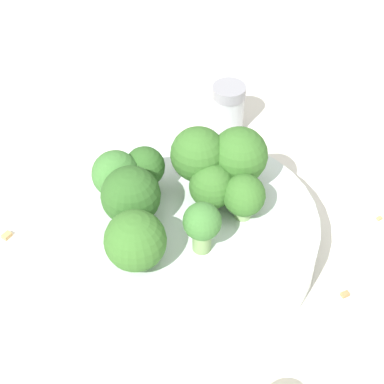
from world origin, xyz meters
name	(u,v)px	position (x,y,z in m)	size (l,w,h in m)	color
ground_plane	(192,251)	(0.00, 0.00, 0.00)	(3.00, 3.00, 0.00)	silver
bowl	(192,235)	(0.00, 0.00, 0.02)	(0.23, 0.23, 0.05)	silver
broccoli_floret_0	(145,168)	(0.05, 0.03, 0.07)	(0.04, 0.04, 0.05)	#7A9E5B
broccoli_floret_1	(198,155)	(0.04, -0.02, 0.09)	(0.05, 0.05, 0.07)	#8EB770
broccoli_floret_2	(239,156)	(0.02, -0.05, 0.08)	(0.05, 0.05, 0.07)	#7A9E5B
broccoli_floret_3	(202,224)	(-0.04, 0.01, 0.08)	(0.03, 0.03, 0.05)	#7A9E5B
broccoli_floret_4	(131,197)	(0.01, 0.05, 0.08)	(0.05, 0.05, 0.06)	#7A9E5B
broccoli_floret_5	(135,241)	(-0.03, 0.06, 0.07)	(0.05, 0.05, 0.05)	#84AD66
broccoli_floret_6	(116,175)	(0.05, 0.05, 0.08)	(0.04, 0.04, 0.05)	#7A9E5B
broccoli_floret_7	(244,196)	(-0.01, -0.04, 0.07)	(0.04, 0.04, 0.05)	#8EB770
broccoli_floret_8	(212,187)	(0.01, -0.02, 0.07)	(0.04, 0.04, 0.05)	#84AD66
pepper_shaker	(228,108)	(0.16, -0.10, 0.03)	(0.04, 0.04, 0.06)	#B2B7BC
almond_crumb_0	(380,217)	(-0.03, -0.19, 0.00)	(0.01, 0.00, 0.01)	tan
almond_crumb_1	(6,234)	(0.08, 0.16, 0.00)	(0.01, 0.01, 0.01)	tan
almond_crumb_2	(345,293)	(-0.10, -0.11, 0.00)	(0.01, 0.00, 0.01)	#AD7F4C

